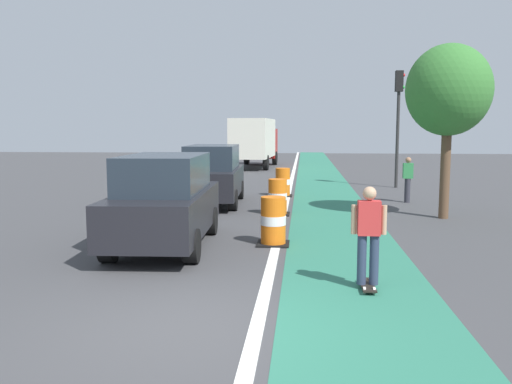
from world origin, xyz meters
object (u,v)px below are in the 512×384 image
Objects in this scene: parked_suv_second at (213,174)px; traffic_light_corner at (399,108)px; pedestrian_crossing at (408,178)px; street_tree_sidewalk at (449,91)px; parked_suv_nearest at (165,201)px; delivery_truck_down_block at (255,140)px; traffic_barrel_back at (283,183)px; traffic_barrel_front at (273,221)px; traffic_barrel_mid at (278,197)px; skateboarder_on_lane at (369,234)px.

traffic_light_corner is (7.23, 5.88, 2.47)m from parked_suv_second.
traffic_light_corner reaches higher than pedestrian_crossing.
parked_suv_nearest is at bearing -148.22° from street_tree_sidewalk.
parked_suv_second is at bearing -89.57° from delivery_truck_down_block.
parked_suv_nearest is at bearing -103.81° from traffic_barrel_back.
pedestrian_crossing is (4.47, -1.38, 0.33)m from traffic_barrel_back.
traffic_barrel_front is 8.51m from pedestrian_crossing.
traffic_barrel_mid is at bearing -41.22° from parked_suv_second.
pedestrian_crossing is at bearing -95.15° from traffic_light_corner.
parked_suv_second is 0.61× the size of delivery_truck_down_block.
delivery_truck_down_block is at bearing 122.35° from traffic_light_corner.
traffic_light_corner reaches higher than traffic_barrel_back.
parked_suv_nearest is 2.46m from traffic_barrel_front.
skateboarder_on_lane is 0.33× the size of traffic_light_corner.
skateboarder_on_lane is at bearing -103.96° from pedestrian_crossing.
parked_suv_second is at bearing 111.32° from traffic_barrel_front.
traffic_light_corner reaches higher than parked_suv_second.
skateboarder_on_lane reaches higher than traffic_barrel_back.
delivery_truck_down_block is (-0.22, 24.21, 0.81)m from parked_suv_nearest.
parked_suv_second is 4.29× the size of traffic_barrel_front.
parked_suv_second is 0.92× the size of traffic_light_corner.
skateboarder_on_lane is 1.55× the size of traffic_barrel_front.
parked_suv_second is 6.87m from pedestrian_crossing.
pedestrian_crossing is 0.32× the size of street_tree_sidewalk.
parked_suv_nearest is 14.68m from traffic_light_corner.
traffic_barrel_mid is 1.00× the size of traffic_barrel_back.
parked_suv_second is 2.91× the size of pedestrian_crossing.
traffic_light_corner is at bearing 68.56° from traffic_barrel_front.
skateboarder_on_lane is at bearing -34.19° from parked_suv_nearest.
parked_suv_nearest is at bearing 145.81° from skateboarder_on_lane.
traffic_barrel_back is (2.33, 2.41, -0.50)m from parked_suv_second.
street_tree_sidewalk is at bearing -90.15° from traffic_light_corner.
parked_suv_nearest is 4.29× the size of traffic_barrel_front.
delivery_truck_down_block is at bearing 96.20° from traffic_barrel_front.
traffic_barrel_back is 0.14× the size of delivery_truck_down_block.
traffic_barrel_mid and traffic_barrel_back have the same top height.
parked_suv_nearest is 0.61× the size of delivery_truck_down_block.
traffic_light_corner is at bearing 35.31° from traffic_barrel_back.
traffic_barrel_back is at bearing -144.69° from traffic_light_corner.
street_tree_sidewalk reaches higher than skateboarder_on_lane.
skateboarder_on_lane is at bearing -66.21° from parked_suv_second.
traffic_barrel_front is at bearing 118.35° from skateboarder_on_lane.
skateboarder_on_lane is at bearing -81.14° from traffic_barrel_back.
delivery_truck_down_block is at bearing 90.51° from parked_suv_nearest.
traffic_barrel_front is 0.21× the size of traffic_light_corner.
traffic_barrel_front is at bearing -83.80° from delivery_truck_down_block.
street_tree_sidewalk is at bearing -43.91° from traffic_barrel_back.
traffic_light_corner is 1.02× the size of street_tree_sidewalk.
skateboarder_on_lane is 1.55× the size of traffic_barrel_back.
traffic_barrel_front is at bearing -68.68° from parked_suv_second.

